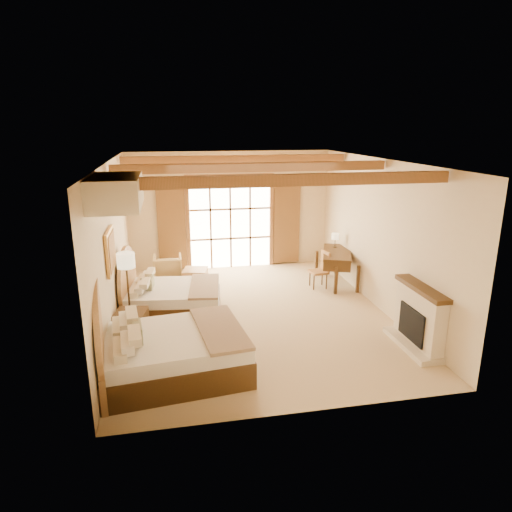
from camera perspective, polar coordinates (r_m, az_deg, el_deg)
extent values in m
plane|color=#C8B386|center=(9.75, -0.25, -7.29)|extent=(7.00, 7.00, 0.00)
plane|color=beige|center=(12.61, -3.27, 5.70)|extent=(5.50, 0.00, 5.50)
plane|color=beige|center=(9.14, -17.44, 0.95)|extent=(0.00, 7.00, 7.00)
plane|color=beige|center=(10.11, 15.25, 2.53)|extent=(0.00, 7.00, 7.00)
plane|color=#BA7C34|center=(8.98, -0.28, 11.80)|extent=(7.00, 7.00, 0.00)
cube|color=white|center=(12.64, -3.22, 4.11)|extent=(2.20, 0.02, 2.50)
cube|color=brown|center=(12.50, -10.50, 3.72)|extent=(0.75, 0.06, 2.40)
cube|color=brown|center=(12.93, 3.86, 4.36)|extent=(0.75, 0.06, 2.40)
cube|color=beige|center=(8.70, 19.73, -7.36)|extent=(0.25, 1.30, 1.10)
cube|color=black|center=(8.71, 19.27, -8.02)|extent=(0.18, 0.80, 0.60)
cube|color=beige|center=(8.86, 18.92, -10.40)|extent=(0.45, 1.40, 0.10)
cube|color=#462F12|center=(8.49, 20.04, -3.83)|extent=(0.30, 1.40, 0.08)
cube|color=#BF8C41|center=(8.38, -17.76, 0.64)|extent=(0.05, 0.95, 0.75)
cube|color=gold|center=(8.38, -17.56, 0.65)|extent=(0.02, 0.82, 0.62)
cube|color=beige|center=(6.89, -17.13, 7.69)|extent=(0.70, 1.40, 0.45)
cube|color=#462F12|center=(7.62, -10.26, -12.82)|extent=(2.44, 1.96, 0.44)
cube|color=white|center=(7.46, -10.39, -10.52)|extent=(2.39, 1.92, 0.24)
cube|color=#8C7554|center=(7.44, -4.44, -9.24)|extent=(0.87, 1.81, 0.06)
cube|color=gray|center=(7.37, -14.61, -8.95)|extent=(0.18, 0.48, 0.26)
cube|color=#462F12|center=(9.88, -10.26, -6.04)|extent=(2.13, 1.71, 0.38)
cube|color=white|center=(9.78, -10.35, -4.43)|extent=(2.09, 1.68, 0.21)
cube|color=#8C7554|center=(9.76, -6.47, -3.58)|extent=(0.77, 1.57, 0.05)
cube|color=gray|center=(9.71, -13.10, -3.35)|extent=(0.16, 0.41, 0.23)
cube|color=#462F12|center=(8.69, -15.24, -8.64)|extent=(0.62, 0.62, 0.64)
cylinder|color=#392A17|center=(9.33, -15.29, -8.94)|extent=(0.22, 0.22, 0.03)
cylinder|color=#392A17|center=(9.07, -15.60, -5.02)|extent=(0.04, 0.04, 1.35)
cylinder|color=beige|center=(8.84, -15.96, -0.52)|extent=(0.33, 0.33, 0.28)
imported|color=tan|center=(11.92, -10.97, -1.48)|extent=(0.71, 0.73, 0.66)
cube|color=tan|center=(11.50, -7.58, -2.62)|extent=(0.68, 0.68, 0.41)
cube|color=#462F12|center=(11.53, 10.09, 0.43)|extent=(1.16, 1.68, 0.06)
cube|color=#462F12|center=(11.57, 10.06, -0.26)|extent=(1.13, 1.63, 0.24)
cube|color=#A5643D|center=(11.28, 7.81, -1.97)|extent=(0.45, 0.45, 0.05)
cube|color=#A5643D|center=(11.26, 8.72, -0.62)|extent=(0.10, 0.40, 0.49)
cylinder|color=#392A17|center=(11.92, 9.82, 1.15)|extent=(0.11, 0.11, 0.02)
cylinder|color=#392A17|center=(11.89, 9.85, 1.74)|extent=(0.02, 0.02, 0.25)
cylinder|color=beige|center=(11.85, 9.89, 2.45)|extent=(0.18, 0.18, 0.14)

